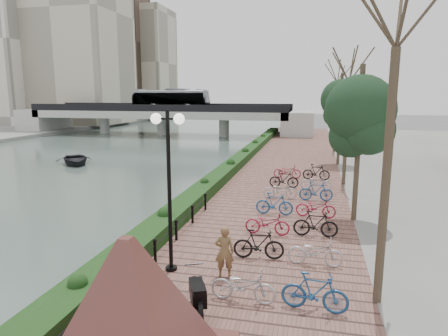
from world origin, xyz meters
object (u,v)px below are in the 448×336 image
(lamppost, at_px, (168,157))
(pedestrian, at_px, (224,252))
(granite_monument, at_px, (129,311))
(boat, at_px, (75,159))
(motorcycle, at_px, (197,292))

(lamppost, distance_m, pedestrian, 3.22)
(granite_monument, bearing_deg, lamppost, 101.72)
(granite_monument, bearing_deg, pedestrian, 81.35)
(boat, bearing_deg, motorcycle, -89.22)
(granite_monument, xyz_separation_m, motorcycle, (0.47, 2.67, -0.96))
(granite_monument, distance_m, boat, 28.21)
(lamppost, height_order, motorcycle, lamppost)
(granite_monument, height_order, pedestrian, granite_monument)
(granite_monument, height_order, boat, granite_monument)
(granite_monument, relative_size, pedestrian, 3.53)
(motorcycle, bearing_deg, granite_monument, -123.13)
(lamppost, distance_m, boat, 24.07)
(lamppost, height_order, boat, lamppost)
(motorcycle, distance_m, boat, 26.34)
(motorcycle, relative_size, boat, 0.39)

